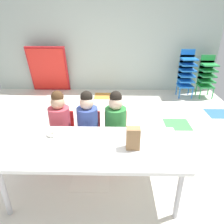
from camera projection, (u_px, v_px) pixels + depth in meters
ground_plane at (95, 156)px, 2.91m from camera, size 5.27×5.53×0.02m
back_wall at (104, 36)px, 4.86m from camera, size 5.27×0.10×2.53m
craft_table at (93, 150)px, 2.12m from camera, size 1.75×0.76×0.58m
seated_child_near_camera at (60, 119)px, 2.67m from camera, size 0.34×0.34×0.92m
seated_child_middle_seat at (88, 119)px, 2.66m from camera, size 0.34×0.34×0.92m
seated_child_far_right at (116, 119)px, 2.65m from camera, size 0.32×0.32×0.92m
kid_chair_blue_stack at (187, 71)px, 4.70m from camera, size 0.32×0.30×1.04m
kid_chair_green_stack at (207, 74)px, 4.71m from camera, size 0.32×0.30×0.92m
folded_activity_table at (48, 69)px, 5.02m from camera, size 0.90×0.29×1.09m
paper_bag_brown at (133, 138)px, 2.01m from camera, size 0.13×0.09×0.22m
paper_plate_near_edge at (52, 136)px, 2.26m from camera, size 0.18×0.18×0.01m
paper_plate_center_table at (106, 139)px, 2.19m from camera, size 0.18×0.18×0.01m
donut_powdered_on_plate at (52, 134)px, 2.25m from camera, size 0.11×0.11×0.03m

